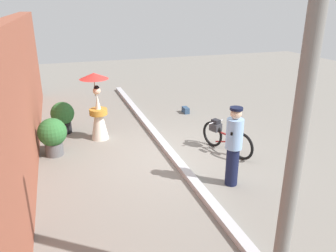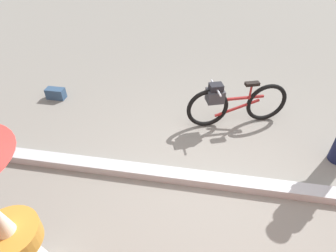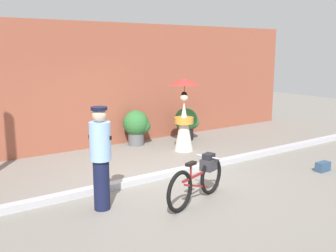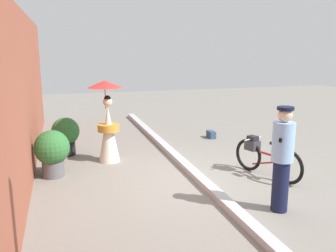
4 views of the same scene
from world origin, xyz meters
TOP-DOWN VIEW (x-y plane):
  - ground_plane at (0.00, 0.00)m, footprint 30.00×30.00m
  - sidewalk_curb at (0.00, 0.00)m, footprint 14.00×0.20m
  - bicycle_near_officer at (-0.16, -1.37)m, footprint 1.61×0.67m
  - person_with_parasol at (1.72, 1.52)m, footprint 0.77×0.77m
  - backpack_on_pavement at (3.08, -1.61)m, footprint 0.34×0.17m

SIDE VIEW (x-z plane):
  - ground_plane at x=0.00m, z-range 0.00..0.00m
  - sidewalk_curb at x=0.00m, z-range 0.00..0.12m
  - backpack_on_pavement at x=3.08m, z-range 0.00..0.21m
  - bicycle_near_officer at x=-0.16m, z-range 0.02..0.79m
  - person_with_parasol at x=1.72m, z-range -0.01..1.84m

